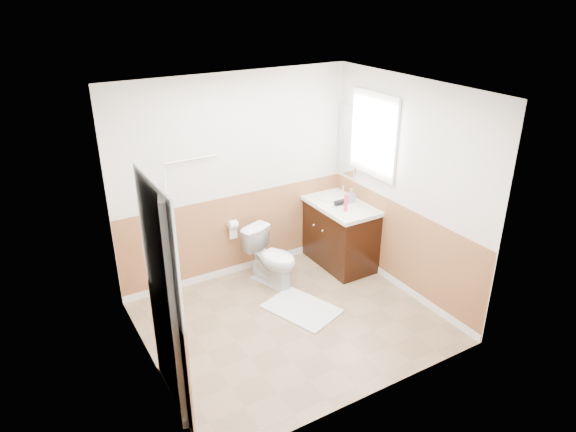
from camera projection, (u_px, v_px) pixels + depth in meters
floor at (292, 322)px, 5.69m from camera, size 3.00×3.00×0.00m
ceiling at (293, 91)px, 4.66m from camera, size 3.00×3.00×0.00m
wall_back at (236, 179)px, 6.20m from camera, size 3.00×0.00×3.00m
wall_front at (376, 276)px, 4.16m from camera, size 3.00×0.00×3.00m
wall_left at (143, 255)px, 4.48m from camera, size 0.00×3.00×3.00m
wall_right at (406, 190)px, 5.87m from camera, size 0.00×3.00×3.00m
wainscot_back at (239, 236)px, 6.50m from camera, size 3.00×0.00×3.00m
wainscot_front at (369, 351)px, 4.47m from camera, size 3.00×0.00×3.00m
wainscot_left at (153, 326)px, 4.80m from camera, size 0.00×2.60×2.60m
wainscot_right at (399, 249)px, 6.17m from camera, size 0.00×2.60×2.60m
toilet at (272, 257)px, 6.30m from camera, size 0.60×0.77×0.69m
bath_mat at (302, 309)px, 5.90m from camera, size 0.79×0.94×0.02m
vanity_cabinet at (337, 233)px, 6.78m from camera, size 0.55×1.10×0.80m
vanity_knob_left at (323, 231)px, 6.50m from camera, size 0.03×0.03×0.03m
vanity_knob_right at (314, 225)px, 6.66m from camera, size 0.03×0.03×0.03m
countertop at (338, 203)px, 6.60m from camera, size 0.60×1.15×0.05m
sink_basin at (332, 197)px, 6.71m from camera, size 0.36×0.36×0.02m
faucet at (343, 190)px, 6.76m from camera, size 0.02×0.02×0.14m
lotion_bottle at (346, 203)px, 6.27m from camera, size 0.05×0.05×0.22m
soap_dispenser at (351, 196)px, 6.53m from camera, size 0.09×0.10×0.18m
hair_dryer_body at (340, 202)px, 6.48m from camera, size 0.14×0.07×0.07m
hair_dryer_handle at (337, 204)px, 6.50m from camera, size 0.03×0.03×0.07m
mirror_panel at (347, 141)px, 6.60m from camera, size 0.02×0.35×0.90m
window_frame at (374, 135)px, 6.11m from camera, size 0.04×0.80×1.00m
window_glass at (375, 135)px, 6.12m from camera, size 0.01×0.70×0.90m
door at (174, 299)px, 4.27m from camera, size 0.29×0.78×2.04m
door_frame at (165, 301)px, 4.23m from camera, size 0.02×0.92×2.10m
door_knob at (169, 286)px, 4.59m from camera, size 0.06×0.06×0.06m
towel_bar at (192, 159)px, 5.76m from camera, size 0.62×0.02×0.02m
tp_holder_bar at (233, 225)px, 6.32m from camera, size 0.14×0.02×0.02m
tp_roll at (233, 225)px, 6.32m from camera, size 0.10×0.11×0.11m
tp_sheet at (233, 233)px, 6.37m from camera, size 0.10×0.01×0.16m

